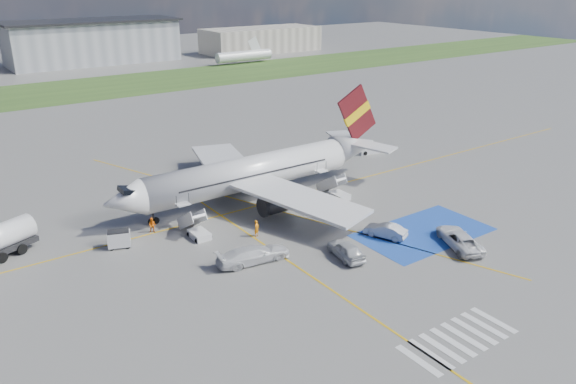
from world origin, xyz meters
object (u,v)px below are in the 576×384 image
belt_loader (374,150)px  van_white_b (254,252)px  car_silver_b (385,231)px  airliner (260,171)px  van_white_a (459,237)px  car_silver_a (346,250)px  gpu_cart (119,240)px

belt_loader → van_white_b: (-32.94, -18.81, 0.64)m
car_silver_b → van_white_b: size_ratio=0.82×
car_silver_b → van_white_b: bearing=-36.9°
airliner → van_white_a: size_ratio=7.02×
car_silver_a → van_white_b: bearing=-19.2°
belt_loader → car_silver_a: size_ratio=1.16×
car_silver_a → van_white_a: van_white_a is taller
airliner → car_silver_a: bearing=-95.4°
airliner → car_silver_a: airliner is taller
belt_loader → van_white_b: bearing=-138.6°
gpu_cart → airliner: bearing=29.4°
gpu_cart → car_silver_a: bearing=-21.0°
airliner → van_white_a: airliner is taller
belt_loader → van_white_a: bearing=-106.4°
belt_loader → airliner: bearing=-155.2°
car_silver_b → car_silver_a: bearing=-14.0°
car_silver_b → belt_loader: bearing=-154.7°
van_white_b → car_silver_a: bearing=-112.1°
belt_loader → car_silver_a: car_silver_a is taller
belt_loader → car_silver_b: 29.24m
gpu_cart → belt_loader: size_ratio=0.44×
car_silver_a → gpu_cart: bearing=-30.6°
airliner → van_white_a: 23.96m
airliner → gpu_cart: airliner is taller
airliner → gpu_cart: size_ratio=15.07×
van_white_b → gpu_cart: bearing=49.3°
van_white_a → car_silver_b: bearing=-26.4°
belt_loader → van_white_b: size_ratio=1.04×
car_silver_a → van_white_b: van_white_b is taller
van_white_a → van_white_b: (-18.25, 8.82, 0.06)m
airliner → belt_loader: 24.54m
gpu_cart → car_silver_b: bearing=-10.5°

